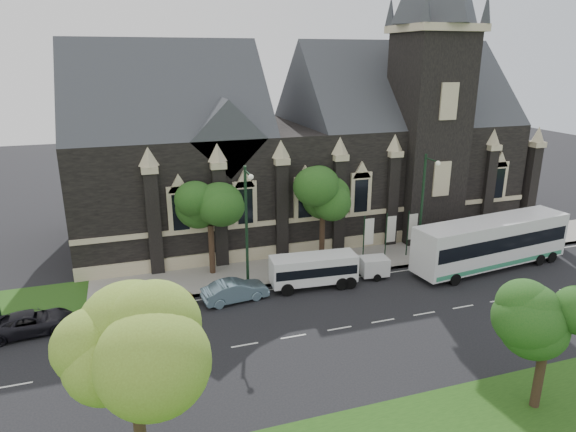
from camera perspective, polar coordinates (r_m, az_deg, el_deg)
name	(u,v)px	position (r m, az deg, el deg)	size (l,w,h in m)	color
ground	(340,328)	(31.92, 5.86, -12.57)	(160.00, 160.00, 0.00)	black
sidewalk	(291,268)	(39.78, 0.32, -5.96)	(80.00, 5.00, 0.15)	gray
museum	(311,144)	(47.56, 2.67, 8.15)	(40.00, 17.70, 29.90)	black
tree_park_near	(138,344)	(18.92, -16.67, -13.68)	(4.42, 4.42, 8.56)	black
tree_park_east	(549,318)	(26.31, 27.49, -10.18)	(3.40, 3.40, 6.28)	black
tree_walk_right	(324,191)	(40.03, 4.16, 2.85)	(4.08, 4.08, 7.80)	black
tree_walk_left	(212,202)	(37.66, -8.65, 1.61)	(3.91, 3.91, 7.64)	black
street_lamp_near	(423,204)	(40.22, 15.10, 1.31)	(0.36, 1.88, 9.00)	black
street_lamp_mid	(247,222)	(34.79, -4.66, -0.67)	(0.36, 1.88, 9.00)	black
banner_flag_left	(367,234)	(40.80, 8.96, -2.08)	(0.90, 0.10, 4.00)	black
banner_flag_center	(389,232)	(41.72, 11.42, -1.78)	(0.90, 0.10, 4.00)	black
banner_flag_right	(411,229)	(42.71, 13.76, -1.48)	(0.90, 0.10, 4.00)	black
tour_coach	(491,242)	(42.49, 22.05, -2.75)	(13.77, 4.43, 3.95)	silver
shuttle_bus	(314,269)	(36.47, 2.95, -5.99)	(6.35, 2.64, 2.40)	white
box_trailer	(374,266)	(38.67, 9.71, -5.63)	(3.02, 1.78, 1.58)	silver
sedan	(235,291)	(34.89, -6.02, -8.41)	(1.57, 4.51, 1.49)	#6D8D9D
car_far_red	(165,300)	(34.62, -13.82, -9.22)	(1.57, 3.89, 1.33)	maroon
car_far_black	(32,322)	(34.70, -27.05, -10.68)	(2.24, 4.86, 1.35)	black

